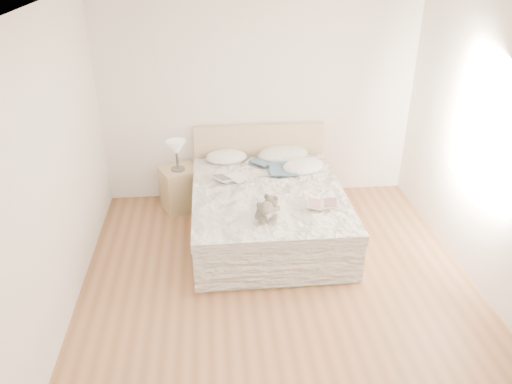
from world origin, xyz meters
The scene contains 17 objects.
floor centered at (0.00, 0.00, 0.00)m, with size 4.00×4.50×0.00m, color brown.
ceiling centered at (0.00, 0.00, 2.70)m, with size 4.00×4.50×0.00m, color white.
wall_back centered at (0.00, 2.25, 1.35)m, with size 4.00×0.02×2.70m, color white.
wall_front centered at (0.00, -2.25, 1.35)m, with size 4.00×0.02×2.70m, color white.
wall_left centered at (-2.00, 0.00, 1.35)m, with size 0.02×4.50×2.70m, color white.
wall_right centered at (2.00, 0.00, 1.35)m, with size 0.02×4.50×2.70m, color white.
window centered at (1.99, 0.30, 1.45)m, with size 0.02×1.30×1.10m, color white.
bed centered at (0.00, 1.19, 0.31)m, with size 1.72×2.14×1.00m.
nightstand centered at (-1.04, 1.90, 0.28)m, with size 0.45×0.40×0.56m, color tan.
table_lamp centered at (-1.05, 1.86, 0.84)m, with size 0.26×0.26×0.39m.
pillow_left centered at (-0.44, 2.03, 0.64)m, with size 0.53×0.37×0.16m, color white.
pillow_middle centered at (0.30, 2.05, 0.64)m, with size 0.67×0.47×0.20m, color white.
pillow_right centered at (0.49, 1.64, 0.64)m, with size 0.54×0.38×0.16m, color white.
blouse centered at (0.24, 1.67, 0.63)m, with size 0.53×0.57×0.02m, color #304D67, non-canonical shape.
photo_book centered at (-0.42, 1.41, 0.63)m, with size 0.36×0.25×0.03m, color white.
childrens_book centered at (0.53, 0.69, 0.63)m, with size 0.35×0.24×0.02m, color beige.
teddy_bear centered at (-0.11, 0.49, 0.65)m, with size 0.22×0.31×0.17m, color #595345, non-canonical shape.
Camera 1 is at (-0.62, -3.89, 3.19)m, focal length 35.00 mm.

